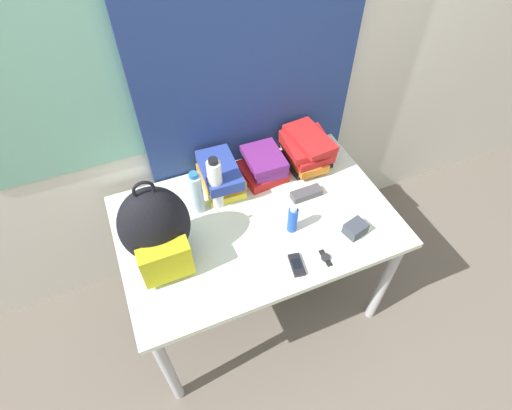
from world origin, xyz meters
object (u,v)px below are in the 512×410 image
sunscreen_bottle (293,219)px  cell_phone (297,265)px  book_stack_left (221,176)px  wristwatch (326,258)px  water_bottle (196,193)px  sports_bottle (216,184)px  sunglasses_case (306,194)px  camera_pouch (355,229)px  backpack (156,229)px  book_stack_center (263,165)px  book_stack_right (306,149)px

sunscreen_bottle → cell_phone: bearing=-109.8°
book_stack_left → wristwatch: book_stack_left is taller
water_bottle → sports_bottle: bearing=-2.3°
sunglasses_case → wristwatch: bearing=-103.9°
sports_bottle → camera_pouch: sports_bottle is taller
cell_phone → camera_pouch: (0.32, 0.06, 0.02)m
backpack → cell_phone: (0.50, -0.27, -0.17)m
book_stack_center → book_stack_right: bearing=-0.8°
sunscreen_bottle → camera_pouch: sunscreen_bottle is taller
sunglasses_case → camera_pouch: size_ratio=1.41×
book_stack_left → cell_phone: book_stack_left is taller
book_stack_center → sunglasses_case: book_stack_center is taller
camera_pouch → sunscreen_bottle: bearing=153.6°
book_stack_center → water_bottle: size_ratio=1.04×
backpack → sports_bottle: size_ratio=1.53×
camera_pouch → book_stack_right: bearing=89.5°
book_stack_right → sunscreen_bottle: size_ratio=1.89×
sunglasses_case → camera_pouch: (0.10, -0.28, 0.01)m
book_stack_left → sunscreen_bottle: (0.20, -0.37, -0.00)m
book_stack_center → cell_phone: book_stack_center is taller
sunglasses_case → cell_phone: bearing=-122.9°
backpack → sports_bottle: bearing=31.3°
cell_phone → book_stack_center: bearing=81.2°
sports_bottle → book_stack_center: bearing=20.0°
water_bottle → sports_bottle: sports_bottle is taller
backpack → sunglasses_case: bearing=5.5°
cell_phone → wristwatch: cell_phone is taller
camera_pouch → backpack: bearing=165.7°
book_stack_left → backpack: bearing=-141.7°
book_stack_left → wristwatch: 0.63m
book_stack_right → sports_bottle: sports_bottle is taller
book_stack_center → water_bottle: water_bottle is taller
wristwatch → water_bottle: bearing=131.4°
book_stack_center → sunglasses_case: size_ratio=1.60×
sunscreen_bottle → cell_phone: size_ratio=1.35×
cell_phone → sunglasses_case: size_ratio=0.75×
cell_phone → camera_pouch: 0.32m
water_bottle → wristwatch: 0.63m
book_stack_left → camera_pouch: (0.45, -0.49, -0.05)m
book_stack_right → cell_phone: 0.64m
water_bottle → sunscreen_bottle: (0.35, -0.27, -0.04)m
sports_bottle → cell_phone: 0.51m
backpack → book_stack_right: 0.87m
water_bottle → backpack: bearing=-138.5°
book_stack_left → book_stack_center: (0.22, 0.00, -0.01)m
sunscreen_bottle → wristwatch: 0.22m
water_bottle → sports_bottle: (0.09, -0.00, 0.03)m
sunscreen_bottle → camera_pouch: (0.25, -0.12, -0.04)m
sunglasses_case → sunscreen_bottle: bearing=-134.6°
book_stack_left → sunscreen_bottle: size_ratio=1.84×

